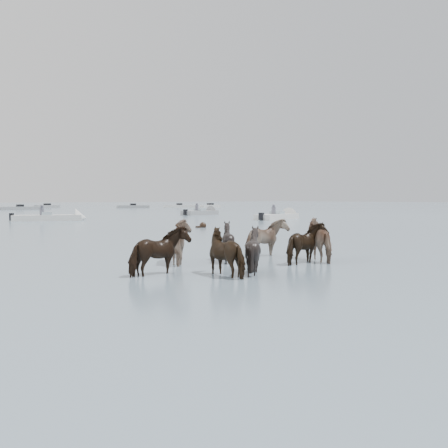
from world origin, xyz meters
TOP-DOWN VIEW (x-y plane):
  - ground at (0.00, 0.00)m, footprint 400.00×400.00m
  - pony_herd at (0.17, 1.02)m, footprint 6.79×4.08m
  - swimming_pony at (9.23, 16.08)m, footprint 0.72×0.44m
  - motorboat_c at (5.32, 31.31)m, footprint 6.01×3.35m
  - motorboat_d at (21.93, 22.02)m, footprint 5.74×3.04m
  - motorboat_e at (23.22, 35.54)m, footprint 5.12×2.49m

SIDE VIEW (x-z plane):
  - ground at x=0.00m, z-range 0.00..0.00m
  - swimming_pony at x=9.23m, z-range -0.12..0.32m
  - motorboat_c at x=5.32m, z-range -0.74..1.18m
  - motorboat_d at x=21.93m, z-range -0.73..1.19m
  - motorboat_e at x=23.22m, z-range -0.73..1.19m
  - pony_herd at x=0.17m, z-range -0.18..1.23m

